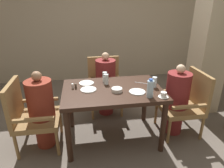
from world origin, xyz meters
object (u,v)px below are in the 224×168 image
Objects in this scene: bowl_small at (117,90)px; glass_tall_far at (154,82)px; plate_main_right at (137,92)px; water_bottle at (150,89)px; diner_in_left_chair at (42,109)px; chair_far_side at (105,83)px; chair_right_side at (186,102)px; teacup_with_saucer at (163,95)px; glass_tall_near at (105,77)px; plate_main_left at (86,83)px; diner_in_right_chair at (177,99)px; diner_in_far_chair at (106,83)px; plate_dessert_center at (88,90)px; glass_tall_mid at (106,79)px; chair_left_side at (30,114)px.

glass_tall_far is at bearing 6.77° from bowl_small.
plate_main_right is 0.89× the size of water_bottle.
diner_in_left_chair is 1.24m from chair_far_side.
teacup_with_saucer is (-0.50, -0.33, 0.30)m from chair_right_side.
glass_tall_near is at bearing 17.18° from diner_in_left_chair.
glass_tall_far reaches higher than plate_main_left.
teacup_with_saucer is at bearing -137.28° from diner_in_right_chair.
chair_right_side reaches higher than plate_main_left.
diner_in_left_chair is at bearing -158.18° from plate_main_left.
diner_in_far_chair is 5.24× the size of plate_dessert_center.
chair_right_side is 1.20m from glass_tall_near.
chair_right_side is at bearing -8.82° from glass_tall_mid.
glass_tall_near is (0.26, 0.03, 0.06)m from plate_main_left.
water_bottle is at bearing -50.36° from glass_tall_near.
bowl_small is at bearing -87.57° from chair_far_side.
plate_main_right is (-0.62, -0.15, 0.23)m from diner_in_right_chair.
chair_far_side is 4.52× the size of plate_main_left.
chair_far_side is 1.08m from glass_tall_far.
diner_in_left_chair reaches higher than glass_tall_near.
plate_dessert_center is 1.66× the size of teacup_with_saucer.
diner_in_far_chair is at bearing 33.49° from chair_left_side.
glass_tall_near is at bearing 154.60° from glass_tall_far.
plate_main_left is at bearing 169.26° from diner_in_right_chair.
plate_main_right is 0.29m from glass_tall_far.
diner_in_far_chair is 1.11m from water_bottle.
glass_tall_far is (0.50, 0.06, 0.05)m from bowl_small.
diner_in_far_chair is 8.71× the size of teacup_with_saucer.
plate_dessert_center is at bearing 163.15° from bowl_small.
teacup_with_saucer is at bearing -39.42° from glass_tall_mid.
plate_main_left is 1.04m from teacup_with_saucer.
plate_main_left is at bearing -117.85° from chair_far_side.
water_bottle is at bearing -12.82° from diner_in_left_chair.
glass_tall_far is at bearing 60.56° from water_bottle.
chair_left_side is 1.00× the size of chair_far_side.
diner_in_left_chair is 0.67m from plate_main_left.
chair_far_side reaches higher than plate_main_left.
teacup_with_saucer is at bearing -25.01° from bowl_small.
plate_main_right is 0.54m from glass_tall_near.
diner_in_left_chair reaches higher than bowl_small.
chair_right_side is at bearing 33.10° from teacup_with_saucer.
chair_far_side is 4.52× the size of plate_main_right.
chair_left_side is at bearing -180.00° from diner_in_right_chair.
chair_far_side reaches higher than bowl_small.
chair_left_side reaches higher than glass_tall_far.
water_bottle reaches higher than glass_tall_mid.
chair_left_side and chair_right_side have the same top height.
water_bottle is at bearing -23.88° from plate_dessert_center.
teacup_with_saucer reaches higher than bowl_small.
plate_main_left is (-0.32, -0.46, 0.22)m from diner_in_far_chair.
chair_left_side is 4.52× the size of plate_main_right.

